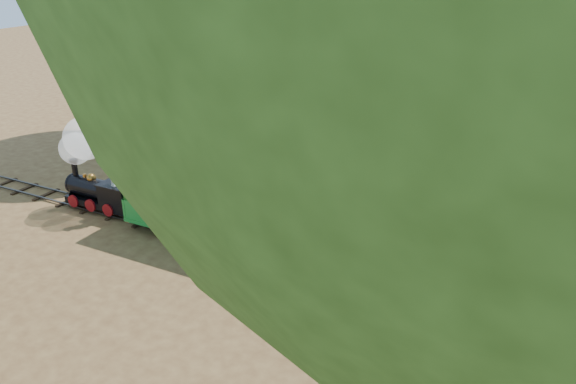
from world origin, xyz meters
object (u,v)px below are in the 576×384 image
at_px(locomotive, 93,154).
at_px(fence, 372,143).
at_px(carriage_rear, 333,240).
at_px(carriage_front, 194,208).

bearing_deg(locomotive, fence, 54.02).
distance_m(carriage_rear, fence, 8.22).
xyz_separation_m(locomotive, fence, (5.76, 7.93, -1.15)).
height_order(carriage_rear, fence, carriage_rear).
bearing_deg(carriage_front, carriage_rear, -0.05).
relative_size(carriage_front, carriage_rear, 1.00).
xyz_separation_m(carriage_front, fence, (2.21, 8.01, -0.23)).
height_order(locomotive, carriage_rear, locomotive).
distance_m(carriage_front, carriage_rear, 4.04).
bearing_deg(fence, locomotive, -125.98).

